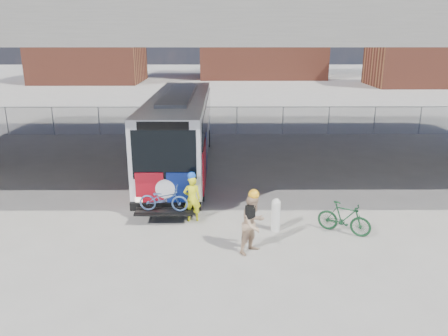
{
  "coord_description": "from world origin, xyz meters",
  "views": [
    {
      "loc": [
        0.0,
        -16.11,
        6.35
      ],
      "look_at": [
        0.08,
        -0.71,
        1.6
      ],
      "focal_mm": 35.0,
      "sensor_mm": 36.0,
      "label": 1
    }
  ],
  "objects_px": {
    "bus": "(180,126)",
    "bike_parked": "(344,218)",
    "cyclist_tan": "(253,223)",
    "cyclist_hivis": "(192,197)",
    "bollard": "(276,213)"
  },
  "relations": [
    {
      "from": "cyclist_hivis",
      "to": "bike_parked",
      "type": "height_order",
      "value": "cyclist_hivis"
    },
    {
      "from": "bollard",
      "to": "cyclist_tan",
      "type": "distance_m",
      "value": 1.77
    },
    {
      "from": "cyclist_hivis",
      "to": "cyclist_tan",
      "type": "height_order",
      "value": "cyclist_tan"
    },
    {
      "from": "bus",
      "to": "cyclist_tan",
      "type": "relative_size",
      "value": 6.4
    },
    {
      "from": "bus",
      "to": "bike_parked",
      "type": "height_order",
      "value": "bus"
    },
    {
      "from": "cyclist_tan",
      "to": "bike_parked",
      "type": "bearing_deg",
      "value": -21.3
    },
    {
      "from": "bollard",
      "to": "cyclist_tan",
      "type": "height_order",
      "value": "cyclist_tan"
    },
    {
      "from": "cyclist_tan",
      "to": "bike_parked",
      "type": "height_order",
      "value": "cyclist_tan"
    },
    {
      "from": "bus",
      "to": "bollard",
      "type": "height_order",
      "value": "bus"
    },
    {
      "from": "bus",
      "to": "bollard",
      "type": "relative_size",
      "value": 11.26
    },
    {
      "from": "bus",
      "to": "cyclist_hivis",
      "type": "bearing_deg",
      "value": -81.36
    },
    {
      "from": "bus",
      "to": "bike_parked",
      "type": "distance_m",
      "value": 9.65
    },
    {
      "from": "bollard",
      "to": "bike_parked",
      "type": "relative_size",
      "value": 0.64
    },
    {
      "from": "bus",
      "to": "cyclist_hivis",
      "type": "relative_size",
      "value": 7.11
    },
    {
      "from": "cyclist_hivis",
      "to": "bike_parked",
      "type": "xyz_separation_m",
      "value": [
        5.07,
        -1.04,
        -0.34
      ]
    }
  ]
}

